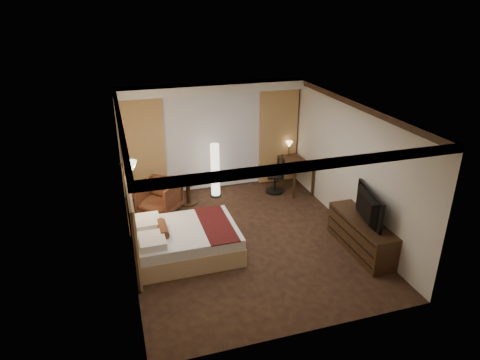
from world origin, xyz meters
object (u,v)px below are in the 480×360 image
object	(u,v)px
side_table	(188,192)
office_chair	(275,174)
desk	(295,175)
television	(364,204)
armchair	(159,195)
dresser	(361,235)
bed	(187,241)
floor_lamp	(215,170)

from	to	relation	value
side_table	office_chair	distance (m)	2.20
desk	television	size ratio (longest dim) A/B	1.00
desk	office_chair	bearing A→B (deg)	-174.87
armchair	dresser	xyz separation A→B (m)	(3.51, -2.75, -0.08)
bed	television	size ratio (longest dim) A/B	1.64
bed	dresser	world-z (taller)	dresser
bed	side_table	size ratio (longest dim) A/B	3.22
floor_lamp	desk	size ratio (longest dim) A/B	1.17
armchair	desk	distance (m)	3.47
armchair	floor_lamp	distance (m)	1.52
armchair	bed	bearing A→B (deg)	-42.89
bed	television	world-z (taller)	television
bed	dresser	xyz separation A→B (m)	(3.23, -0.85, 0.05)
side_table	television	xyz separation A→B (m)	(2.77, -2.97, 0.71)
floor_lamp	dresser	distance (m)	3.84
desk	side_table	bearing A→B (deg)	-178.72
floor_lamp	television	xyz separation A→B (m)	(2.05, -3.20, 0.32)
dresser	desk	bearing A→B (deg)	90.94
television	floor_lamp	bearing A→B (deg)	43.86
bed	desk	size ratio (longest dim) A/B	1.65
office_chair	television	size ratio (longest dim) A/B	0.82
bed	floor_lamp	world-z (taller)	floor_lamp
television	armchair	bearing A→B (deg)	62.92
desk	dresser	xyz separation A→B (m)	(0.05, -3.04, -0.04)
floor_lamp	office_chair	xyz separation A→B (m)	(1.48, -0.22, -0.20)
armchair	television	world-z (taller)	television
dresser	side_table	bearing A→B (deg)	133.30
side_table	office_chair	xyz separation A→B (m)	(2.20, 0.01, 0.18)
bed	side_table	xyz separation A→B (m)	(0.43, 2.13, 0.02)
bed	floor_lamp	distance (m)	2.65
desk	television	world-z (taller)	television
floor_lamp	office_chair	world-z (taller)	floor_lamp
desk	dresser	bearing A→B (deg)	-89.06
dresser	television	bearing A→B (deg)	180.00
armchair	office_chair	xyz separation A→B (m)	(2.90, 0.24, 0.06)
side_table	office_chair	size ratio (longest dim) A/B	0.62
television	office_chair	bearing A→B (deg)	22.16
side_table	television	size ratio (longest dim) A/B	0.51
side_table	desk	size ratio (longest dim) A/B	0.51
armchair	side_table	world-z (taller)	armchair
floor_lamp	desk	xyz separation A→B (m)	(2.03, -0.17, -0.31)
bed	dresser	distance (m)	3.34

